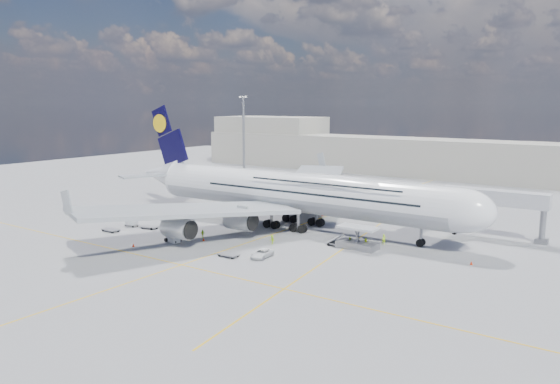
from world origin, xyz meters
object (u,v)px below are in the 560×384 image
Objects in this scene: dolly_back at (131,222)px; service_van at (262,253)px; catering_truck_outer at (293,186)px; cone_wing_left_inner at (322,215)px; dolly_row_a at (111,230)px; dolly_nose_near at (337,244)px; cargo_loader at (356,241)px; light_mast at (244,140)px; baggage_tug at (173,237)px; crew_van at (366,243)px; cone_wing_right_outer at (133,245)px; dolly_row_b at (149,227)px; crew_loader at (350,242)px; cone_tail at (149,213)px; cone_wing_left_outer at (303,200)px; crew_nose at (384,239)px; jet_bridge at (471,199)px; cone_wing_right_inner at (204,239)px; catering_truck_inner at (301,194)px; dolly_row_c at (170,230)px; airliner at (295,192)px; crew_tug at (272,240)px; crew_wing at (203,234)px; cone_nose at (471,263)px; dolly_nose_far at (228,254)px.

dolly_back is 33.43m from service_van.
cone_wing_left_inner is (21.48, -21.45, -1.41)m from catering_truck_outer.
dolly_nose_near is at bearing 23.55° from dolly_row_a.
cargo_loader is 71.72m from light_mast.
baggage_tug is 0.51× the size of catering_truck_outer.
catering_truck_outer is at bearing 0.33° from crew_van.
cone_wing_right_outer is (-31.78, -21.07, -0.55)m from crew_van.
dolly_row_b is 6.04× the size of cone_wing_right_outer.
crew_loader is 47.12m from cone_tail.
crew_nose is at bearing -39.21° from cone_wing_left_outer.
cone_wing_left_inner is at bearing 132.66° from cargo_loader.
service_van is 3.02× the size of crew_loader.
cone_wing_left_outer is at bearing 162.39° from jet_bridge.
cone_wing_right_inner is (-23.74, -10.63, -1.00)m from cargo_loader.
baggage_tug is at bearing -152.65° from cargo_loader.
dolly_row_a is 0.52× the size of catering_truck_inner.
dolly_row_a is 2.07× the size of crew_van.
cone_wing_right_inner is at bearing -142.02° from jet_bridge.
catering_truck_inner is (2.68, 40.22, 1.41)m from dolly_row_c.
crew_nose is (19.24, -2.32, -6.00)m from airliner.
airliner reaches higher than crew_nose.
light_mast is 16.45× the size of crew_tug.
catering_truck_outer is 51.69m from crew_wing.
dolly_row_b is 42.22m from cone_wing_left_outer.
crew_van reaches higher than crew_wing.
cone_wing_right_outer reaches higher than cone_tail.
cone_wing_left_outer is at bearing 122.83° from crew_tug.
light_mast reaches higher than baggage_tug.
airliner reaches higher than cone_wing_left_inner.
crew_loader is 24.61m from cone_wing_left_inner.
cone_wing_left_outer is (26.36, -10.27, -12.93)m from light_mast.
crew_wing is (13.18, 0.40, 0.40)m from dolly_row_b.
crew_tug is at bearing -67.15° from catering_truck_outer.
light_mast reaches higher than cone_wing_right_inner.
crew_wing is at bearing 158.44° from crew_nose.
dolly_row_a is at bearing -149.32° from dolly_nose_near.
catering_truck_outer is at bearing 106.70° from cone_wing_right_inner.
baggage_tug reaches higher than dolly_row_b.
crew_wing reaches higher than dolly_row_a.
service_van is 8.26× the size of cone_nose.
cone_wing_left_inner is at bearing 43.59° from dolly_row_b.
dolly_nose_far is 0.92× the size of dolly_nose_near.
crew_wing is 24.89m from cone_tail.
airliner is 47.87× the size of crew_van.
dolly_nose_far is 5.39× the size of cone_wing_left_inner.
cargo_loader is 18.07m from cone_nose.
cone_wing_right_inner is (-41.73, -12.09, -0.01)m from cone_nose.
dolly_row_a is 2.28× the size of crew_loader.
jet_bridge is 32.61× the size of cone_wing_left_outer.
cone_nose is at bearing 15.41° from dolly_nose_near.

